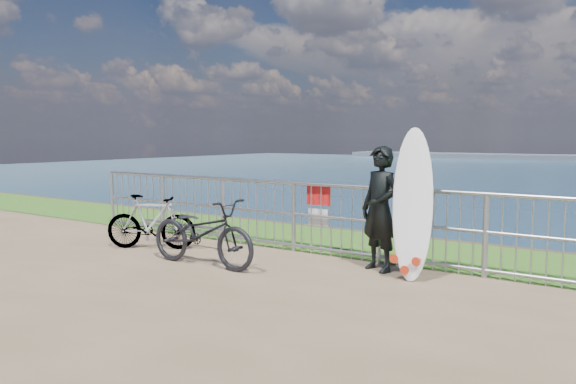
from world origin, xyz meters
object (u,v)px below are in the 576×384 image
Objects in this scene: surfboard at (412,209)px; bicycle_far at (151,222)px; surfer at (380,209)px; bicycle_near at (202,232)px.

bicycle_far is at bearing -171.96° from surfboard.
surfer is 0.87× the size of surfboard.
surfboard is 1.33× the size of bicycle_far.
surfboard is 1.07× the size of bicycle_near.
surfer is 0.55m from surfboard.
surfboard reaches higher than surfer.
bicycle_near is at bearing -131.05° from surfer.
surfboard is at bearing 4.14° from surfer.
surfer is 2.52m from bicycle_near.
bicycle_near is at bearing -133.06° from bicycle_far.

